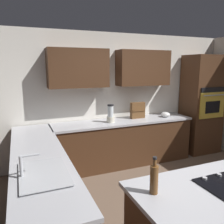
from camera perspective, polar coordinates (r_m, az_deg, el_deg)
ground_plane at (r=3.60m, az=17.07°, el=-22.03°), size 14.00×14.00×0.00m
wall_back at (r=4.76m, az=1.65°, el=5.29°), size 6.00×0.44×2.60m
lower_cabinets_back at (r=4.68m, az=2.87°, el=-7.70°), size 2.80×0.60×0.86m
countertop_back at (r=4.55m, az=2.92°, el=-2.34°), size 2.84×0.64×0.04m
lower_cabinets_side at (r=3.21m, az=-17.30°, el=-17.49°), size 0.60×2.90×0.86m
countertop_side at (r=3.03m, az=-17.80°, el=-9.98°), size 0.64×2.94×0.04m
wall_oven at (r=5.61m, az=21.29°, el=1.74°), size 0.80×0.66×2.19m
sink_unit at (r=2.44m, az=-16.76°, el=-14.28°), size 0.46×0.70×0.23m
blender at (r=4.36m, az=-0.37°, el=-0.67°), size 0.15×0.15×0.34m
mixing_bowl at (r=4.97m, az=13.10°, el=-0.60°), size 0.19×0.19×0.10m
spice_rack at (r=4.74m, az=6.36°, el=0.42°), size 0.30×0.11×0.33m
oil_bottle at (r=2.02m, az=10.38°, el=-15.91°), size 0.07×0.07×0.32m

